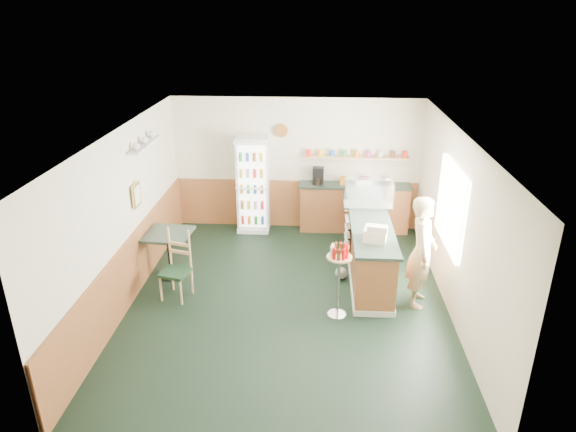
# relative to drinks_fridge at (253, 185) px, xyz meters

# --- Properties ---
(ground) EXTENTS (6.00, 6.00, 0.00)m
(ground) POSITION_rel_drinks_fridge_xyz_m (0.86, -2.74, -0.98)
(ground) COLOR black
(ground) RESTS_ON ground
(room_envelope) EXTENTS (5.04, 6.02, 2.72)m
(room_envelope) POSITION_rel_drinks_fridge_xyz_m (0.64, -2.01, 0.55)
(room_envelope) COLOR beige
(room_envelope) RESTS_ON ground
(service_counter) EXTENTS (0.68, 3.01, 1.01)m
(service_counter) POSITION_rel_drinks_fridge_xyz_m (2.21, -1.67, -0.52)
(service_counter) COLOR #94582F
(service_counter) RESTS_ON ground
(back_counter) EXTENTS (2.24, 0.42, 1.69)m
(back_counter) POSITION_rel_drinks_fridge_xyz_m (2.05, 0.06, -0.43)
(back_counter) COLOR #94582F
(back_counter) RESTS_ON ground
(drinks_fridge) EXTENTS (0.65, 0.54, 1.96)m
(drinks_fridge) POSITION_rel_drinks_fridge_xyz_m (0.00, 0.00, 0.00)
(drinks_fridge) COLOR white
(drinks_fridge) RESTS_ON ground
(display_case) EXTENTS (0.86, 0.45, 0.49)m
(display_case) POSITION_rel_drinks_fridge_xyz_m (2.21, -1.17, 0.27)
(display_case) COLOR silver
(display_case) RESTS_ON service_counter
(cash_register) EXTENTS (0.41, 0.42, 0.20)m
(cash_register) POSITION_rel_drinks_fridge_xyz_m (2.21, -2.55, 0.13)
(cash_register) COLOR beige
(cash_register) RESTS_ON service_counter
(shopkeeper) EXTENTS (0.53, 0.66, 1.79)m
(shopkeeper) POSITION_rel_drinks_fridge_xyz_m (2.91, -2.69, -0.08)
(shopkeeper) COLOR tan
(shopkeeper) RESTS_ON ground
(condiment_stand) EXTENTS (0.37, 0.37, 1.17)m
(condiment_stand) POSITION_rel_drinks_fridge_xyz_m (1.65, -3.12, -0.17)
(condiment_stand) COLOR silver
(condiment_stand) RESTS_ON ground
(newspaper_rack) EXTENTS (0.09, 0.43, 0.69)m
(newspaper_rack) POSITION_rel_drinks_fridge_xyz_m (1.86, -1.48, -0.41)
(newspaper_rack) COLOR black
(newspaper_rack) RESTS_ON ground
(cafe_table) EXTENTS (0.80, 0.80, 0.82)m
(cafe_table) POSITION_rel_drinks_fridge_xyz_m (-1.19, -2.08, -0.40)
(cafe_table) COLOR black
(cafe_table) RESTS_ON ground
(cafe_chair) EXTENTS (0.51, 0.51, 1.13)m
(cafe_chair) POSITION_rel_drinks_fridge_xyz_m (-0.91, -2.66, -0.39)
(cafe_chair) COLOR black
(cafe_chair) RESTS_ON ground
(dog_doorstop) EXTENTS (0.21, 0.27, 0.25)m
(dog_doorstop) POSITION_rel_drinks_fridge_xyz_m (1.74, -2.01, -0.86)
(dog_doorstop) COLOR gray
(dog_doorstop) RESTS_ON ground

